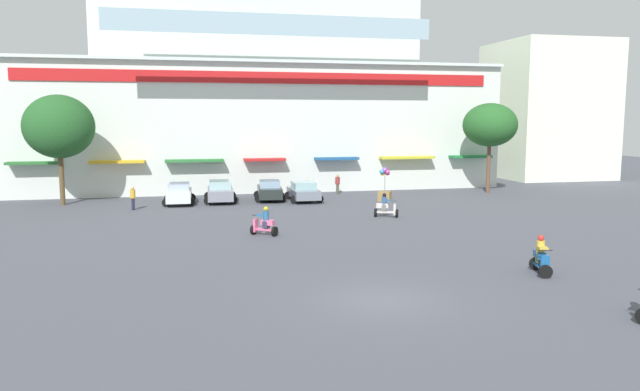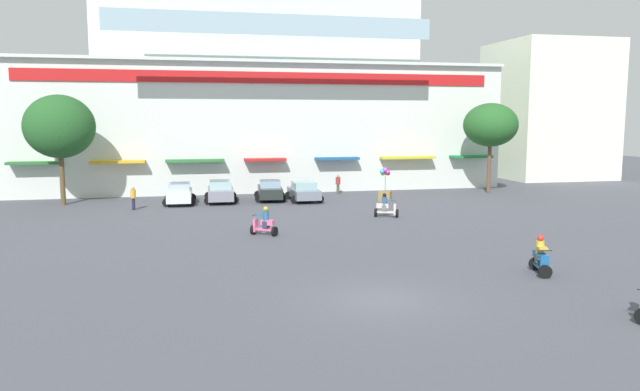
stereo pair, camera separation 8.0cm
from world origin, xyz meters
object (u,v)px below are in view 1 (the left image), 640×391
(plaza_tree_1, at_px, (490,125))
(parked_car_1, at_px, (220,191))
(parked_car_0, at_px, (179,193))
(balloon_vendor_cart, at_px, (385,186))
(scooter_rider_4, at_px, (386,207))
(plaza_tree_0, at_px, (59,127))
(scooter_rider_0, at_px, (264,223))
(pedestrian_0, at_px, (338,183))
(parked_car_2, at_px, (270,190))
(scooter_rider_1, at_px, (541,258))
(parked_car_3, at_px, (304,191))
(pedestrian_1, at_px, (133,196))

(plaza_tree_1, distance_m, parked_car_1, 22.40)
(parked_car_0, height_order, parked_car_1, parked_car_1)
(parked_car_0, height_order, balloon_vendor_cart, balloon_vendor_cart)
(balloon_vendor_cart, bearing_deg, scooter_rider_4, -107.94)
(plaza_tree_0, height_order, scooter_rider_4, plaza_tree_0)
(scooter_rider_0, relative_size, pedestrian_0, 0.97)
(parked_car_2, xyz_separation_m, scooter_rider_4, (6.03, -9.27, -0.13))
(scooter_rider_0, xyz_separation_m, scooter_rider_4, (8.16, 4.28, -0.01))
(plaza_tree_0, xyz_separation_m, scooter_rider_0, (12.57, -14.32, -4.89))
(parked_car_0, xyz_separation_m, scooter_rider_0, (4.48, -12.96, -0.13))
(scooter_rider_1, bearing_deg, balloon_vendor_cart, 88.10)
(parked_car_3, bearing_deg, scooter_rider_0, -109.82)
(scooter_rider_0, xyz_separation_m, balloon_vendor_cart, (10.40, 11.20, 0.52))
(parked_car_0, xyz_separation_m, scooter_rider_4, (12.64, -8.68, -0.14))
(parked_car_2, height_order, pedestrian_1, pedestrian_1)
(parked_car_1, bearing_deg, pedestrian_1, -155.26)
(parked_car_0, height_order, parked_car_3, parked_car_0)
(parked_car_1, xyz_separation_m, pedestrian_1, (-5.95, -2.74, 0.13))
(scooter_rider_1, xyz_separation_m, scooter_rider_4, (-1.53, 14.52, -0.02))
(pedestrian_1, bearing_deg, parked_car_3, 8.71)
(scooter_rider_4, height_order, pedestrian_1, pedestrian_1)
(balloon_vendor_cart, bearing_deg, plaza_tree_1, 16.55)
(plaza_tree_0, distance_m, balloon_vendor_cart, 23.59)
(parked_car_3, bearing_deg, balloon_vendor_cart, -13.14)
(scooter_rider_4, bearing_deg, scooter_rider_1, -83.98)
(plaza_tree_1, distance_m, pedestrian_1, 28.41)
(pedestrian_1, bearing_deg, parked_car_0, 36.61)
(plaza_tree_1, relative_size, pedestrian_0, 4.61)
(parked_car_2, bearing_deg, parked_car_3, -22.16)
(parked_car_1, relative_size, balloon_vendor_cart, 1.73)
(plaza_tree_1, relative_size, parked_car_0, 1.85)
(plaza_tree_0, relative_size, parked_car_1, 1.76)
(pedestrian_0, bearing_deg, scooter_rider_1, -86.44)
(scooter_rider_4, bearing_deg, plaza_tree_0, 154.15)
(balloon_vendor_cart, bearing_deg, plaza_tree_0, 172.27)
(scooter_rider_0, distance_m, scooter_rider_1, 14.10)
(parked_car_0, height_order, pedestrian_0, pedestrian_0)
(plaza_tree_1, bearing_deg, scooter_rider_1, -113.57)
(plaza_tree_0, height_order, balloon_vendor_cart, plaza_tree_0)
(plaza_tree_0, height_order, pedestrian_0, plaza_tree_0)
(plaza_tree_0, bearing_deg, scooter_rider_1, -47.81)
(parked_car_1, height_order, scooter_rider_4, parked_car_1)
(plaza_tree_0, bearing_deg, parked_car_3, -5.84)
(scooter_rider_1, bearing_deg, scooter_rider_4, 96.02)
(plaza_tree_1, height_order, parked_car_0, plaza_tree_1)
(parked_car_1, bearing_deg, scooter_rider_1, -64.66)
(plaza_tree_1, xyz_separation_m, scooter_rider_1, (-10.64, -24.39, -4.92))
(scooter_rider_4, bearing_deg, balloon_vendor_cart, 72.06)
(parked_car_0, distance_m, scooter_rider_0, 13.71)
(pedestrian_0, bearing_deg, plaza_tree_1, -9.25)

